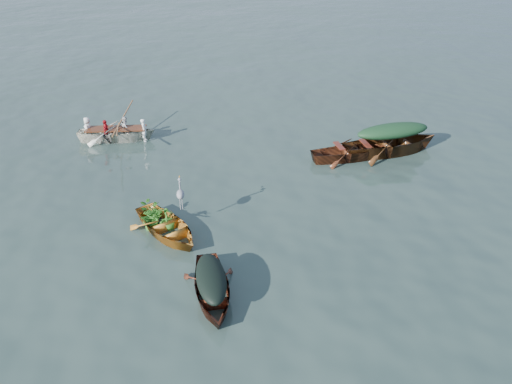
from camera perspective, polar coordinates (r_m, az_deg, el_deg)
ground at (r=13.06m, az=4.49°, el=-7.56°), size 140.00×140.00×0.00m
yellow_dinghy at (r=14.13m, az=-10.09°, el=-4.77°), size 2.93×3.50×0.88m
dark_covered_boat at (r=11.93m, az=-5.04°, el=-11.83°), size 1.43×3.40×0.81m
green_tarp_boat at (r=19.14m, az=15.03°, el=4.28°), size 5.31×2.41×1.24m
open_wooden_boat at (r=18.40m, az=10.78°, el=3.73°), size 4.22×1.68×0.94m
rowed_boat at (r=20.32m, az=-15.53°, el=5.71°), size 4.21×1.52×0.98m
dark_tarp_cover at (r=11.54m, az=-5.17°, el=-9.58°), size 0.79×1.87×0.40m
green_tarp_cover at (r=18.80m, az=15.37°, el=6.70°), size 2.92×1.33×0.52m
thwart_benches at (r=18.19m, az=10.92°, el=5.13°), size 2.12×0.97×0.04m
heron at (r=13.91m, az=-8.58°, el=-0.82°), size 0.45×0.49×0.92m
dinghy_weeds at (r=14.16m, az=-11.40°, el=-1.26°), size 1.07×1.13×0.60m
rowers at (r=20.00m, az=-15.86°, el=7.98°), size 2.96×1.31×0.76m
oars at (r=20.13m, az=-15.72°, el=7.06°), size 0.78×2.63×0.06m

